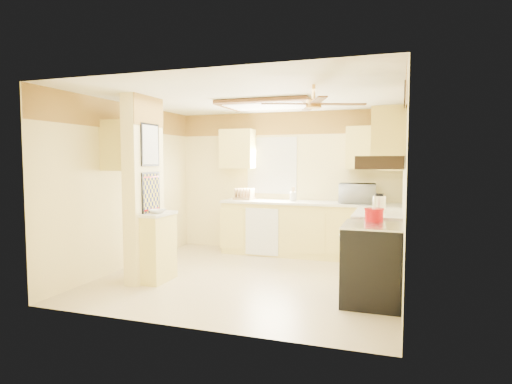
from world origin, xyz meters
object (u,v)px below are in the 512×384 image
(microwave, at_px, (358,193))
(bowl, at_px, (157,211))
(stove, at_px, (372,263))
(kettle, at_px, (379,204))
(dutch_oven, at_px, (374,215))

(microwave, relative_size, bowl, 2.81)
(stove, xyz_separation_m, kettle, (0.03, 0.93, 0.60))
(microwave, bearing_deg, dutch_oven, 98.39)
(stove, height_order, bowl, bowl)
(kettle, bearing_deg, bowl, -160.61)
(stove, distance_m, microwave, 2.27)
(microwave, relative_size, dutch_oven, 2.49)
(bowl, height_order, dutch_oven, dutch_oven)
(stove, relative_size, kettle, 3.50)
(microwave, height_order, dutch_oven, microwave)
(bowl, distance_m, kettle, 2.98)
(dutch_oven, relative_size, kettle, 0.90)
(stove, relative_size, microwave, 1.57)
(dutch_oven, bearing_deg, stove, -89.66)
(microwave, bearing_deg, bowl, 39.82)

